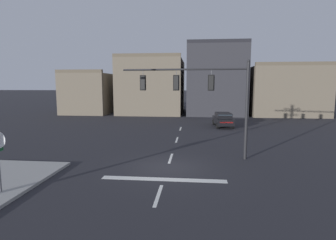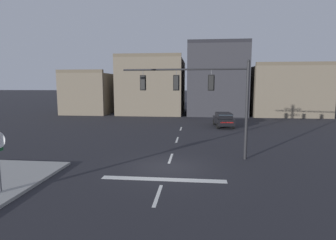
% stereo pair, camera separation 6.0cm
% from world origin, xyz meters
% --- Properties ---
extents(ground_plane, '(400.00, 400.00, 0.00)m').
position_xyz_m(ground_plane, '(0.00, 0.00, 0.00)').
color(ground_plane, '#232328').
extents(stop_bar_paint, '(6.40, 0.50, 0.01)m').
position_xyz_m(stop_bar_paint, '(0.00, -2.00, 0.00)').
color(stop_bar_paint, silver).
rests_on(stop_bar_paint, ground).
extents(lane_centreline, '(0.16, 26.40, 0.01)m').
position_xyz_m(lane_centreline, '(0.00, 2.00, 0.00)').
color(lane_centreline, silver).
rests_on(lane_centreline, ground).
extents(signal_mast_near_side, '(8.23, 0.93, 6.34)m').
position_xyz_m(signal_mast_near_side, '(2.08, 2.55, 4.41)').
color(signal_mast_near_side, black).
rests_on(signal_mast_near_side, ground).
extents(car_lot_nearside, '(2.18, 4.56, 1.61)m').
position_xyz_m(car_lot_nearside, '(4.74, 15.93, 0.86)').
color(car_lot_nearside, black).
rests_on(car_lot_nearside, ground).
extents(building_row, '(40.81, 13.22, 11.17)m').
position_xyz_m(building_row, '(1.76, 30.49, 4.39)').
color(building_row, '#665B4C').
rests_on(building_row, ground).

